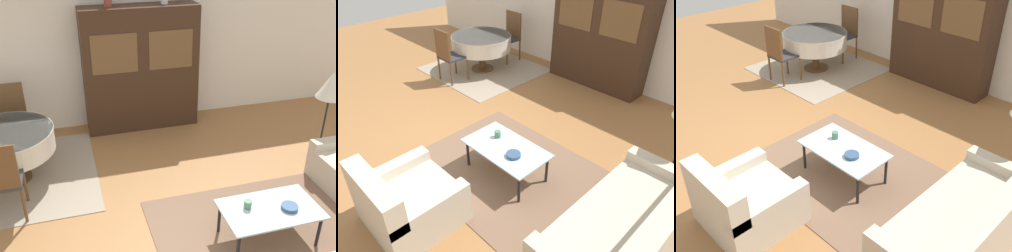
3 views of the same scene
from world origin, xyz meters
TOP-DOWN VIEW (x-y plane):
  - wall_back at (0.00, 3.63)m, footprint 10.00×0.06m
  - area_rug at (1.05, 0.27)m, footprint 2.52×1.90m
  - dining_rug at (-1.75, 2.22)m, footprint 2.17×2.08m
  - coffee_table at (1.00, 0.22)m, footprint 1.06×0.62m
  - display_cabinet at (0.29, 3.35)m, footprint 1.86×0.47m
  - dining_table at (-1.78, 2.20)m, footprint 1.24×1.24m
  - dining_chair_near at (-1.78, 1.35)m, footprint 0.44×0.44m
  - dining_chair_far at (-1.78, 3.04)m, footprint 0.44×0.44m
  - floor_lamp at (2.57, 1.53)m, footprint 0.38×0.38m
  - cup at (0.77, 0.29)m, footprint 0.08×0.08m
  - bowl at (1.20, 0.16)m, footprint 0.18×0.18m

SIDE VIEW (x-z plane):
  - area_rug at x=1.05m, z-range 0.00..0.01m
  - dining_rug at x=-1.75m, z-range 0.00..0.01m
  - coffee_table at x=1.00m, z-range 0.18..0.60m
  - bowl at x=1.20m, z-range 0.43..0.48m
  - cup at x=0.77m, z-range 0.43..0.52m
  - dining_chair_near at x=-1.78m, z-range 0.07..1.12m
  - dining_chair_far at x=-1.78m, z-range 0.07..1.12m
  - dining_table at x=-1.78m, z-range 0.23..0.97m
  - display_cabinet at x=0.29m, z-range 0.00..2.04m
  - floor_lamp at x=2.57m, z-range 0.45..1.81m
  - wall_back at x=0.00m, z-range 0.00..2.70m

